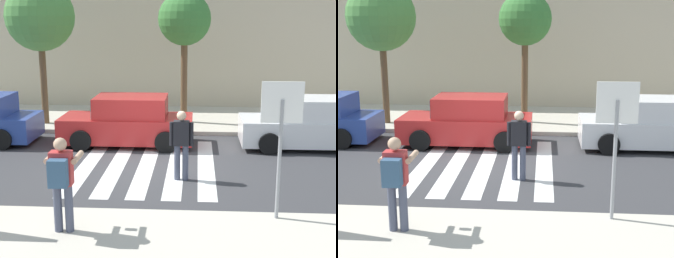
% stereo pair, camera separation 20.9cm
% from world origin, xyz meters
% --- Properties ---
extents(ground_plane, '(120.00, 120.00, 0.00)m').
position_xyz_m(ground_plane, '(0.00, 0.00, 0.00)').
color(ground_plane, '#38383A').
extents(sidewalk_far, '(60.00, 4.80, 0.14)m').
position_xyz_m(sidewalk_far, '(0.00, 6.00, 0.07)').
color(sidewalk_far, beige).
rests_on(sidewalk_far, ground).
extents(building_facade_far, '(56.00, 4.00, 7.27)m').
position_xyz_m(building_facade_far, '(0.00, 10.40, 3.64)').
color(building_facade_far, beige).
rests_on(building_facade_far, ground).
extents(crosswalk_stripe_0, '(0.44, 5.20, 0.01)m').
position_xyz_m(crosswalk_stripe_0, '(-1.60, 0.20, 0.00)').
color(crosswalk_stripe_0, silver).
rests_on(crosswalk_stripe_0, ground).
extents(crosswalk_stripe_1, '(0.44, 5.20, 0.01)m').
position_xyz_m(crosswalk_stripe_1, '(-0.80, 0.20, 0.00)').
color(crosswalk_stripe_1, silver).
rests_on(crosswalk_stripe_1, ground).
extents(crosswalk_stripe_2, '(0.44, 5.20, 0.01)m').
position_xyz_m(crosswalk_stripe_2, '(0.00, 0.20, 0.00)').
color(crosswalk_stripe_2, silver).
rests_on(crosswalk_stripe_2, ground).
extents(crosswalk_stripe_3, '(0.44, 5.20, 0.01)m').
position_xyz_m(crosswalk_stripe_3, '(0.80, 0.20, 0.00)').
color(crosswalk_stripe_3, silver).
rests_on(crosswalk_stripe_3, ground).
extents(crosswalk_stripe_4, '(0.44, 5.20, 0.01)m').
position_xyz_m(crosswalk_stripe_4, '(1.60, 0.20, 0.00)').
color(crosswalk_stripe_4, silver).
rests_on(crosswalk_stripe_4, ground).
extents(stop_sign, '(0.76, 0.08, 2.62)m').
position_xyz_m(stop_sign, '(2.88, -3.44, 2.05)').
color(stop_sign, gray).
rests_on(stop_sign, sidewalk_near).
extents(photographer_with_backpack, '(0.59, 0.85, 1.72)m').
position_xyz_m(photographer_with_backpack, '(-1.00, -4.30, 1.17)').
color(photographer_with_backpack, '#474C60').
rests_on(photographer_with_backpack, sidewalk_near).
extents(pedestrian_crossing, '(0.58, 0.25, 1.72)m').
position_xyz_m(pedestrian_crossing, '(0.97, -0.96, 0.97)').
color(pedestrian_crossing, '#474C60').
rests_on(pedestrian_crossing, ground).
extents(parked_car_red, '(4.10, 1.92, 1.55)m').
position_xyz_m(parked_car_red, '(-0.81, 2.30, 0.73)').
color(parked_car_red, red).
rests_on(parked_car_red, ground).
extents(parked_car_white, '(4.10, 1.92, 1.55)m').
position_xyz_m(parked_car_white, '(4.78, 2.30, 0.73)').
color(parked_car_white, white).
rests_on(parked_car_white, ground).
extents(street_tree_west, '(2.44, 2.44, 5.05)m').
position_xyz_m(street_tree_west, '(-4.22, 4.64, 3.94)').
color(street_tree_west, brown).
rests_on(street_tree_west, sidewalk_far).
extents(street_tree_center, '(1.90, 1.90, 4.70)m').
position_xyz_m(street_tree_center, '(0.85, 5.19, 3.84)').
color(street_tree_center, brown).
rests_on(street_tree_center, sidewalk_far).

